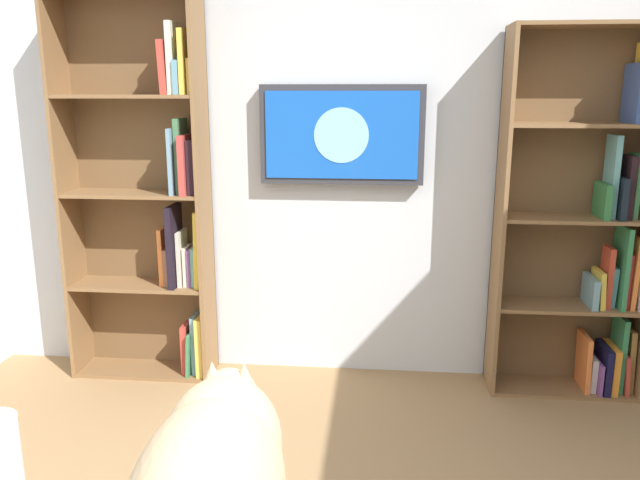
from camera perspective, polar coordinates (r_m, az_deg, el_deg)
name	(u,v)px	position (r m, az deg, el deg)	size (l,w,h in m)	color
wall_back	(351,150)	(3.64, 2.82, 8.24)	(4.52, 0.06, 2.70)	silver
bookshelf_left	(593,228)	(3.71, 23.64, 0.99)	(0.82, 0.28, 2.02)	brown
bookshelf_right	(153,198)	(3.74, -14.98, 3.71)	(0.83, 0.28, 2.21)	brown
wall_mounted_tv	(342,135)	(3.55, 2.00, 9.57)	(0.92, 0.07, 0.55)	#333338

